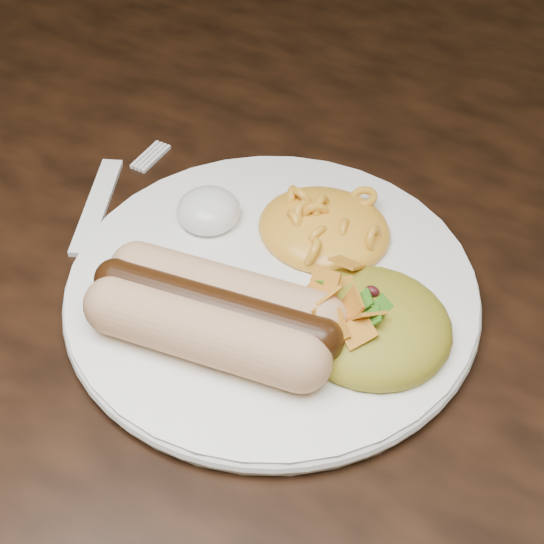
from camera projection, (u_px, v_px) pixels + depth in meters
The scene contains 7 objects.
table at pixel (372, 285), 0.66m from camera, with size 1.60×0.90×0.75m.
plate at pixel (272, 290), 0.52m from camera, with size 0.26×0.26×0.01m, color white.
hotdog at pixel (215, 312), 0.48m from camera, with size 0.13×0.08×0.03m.
mac_and_cheese at pixel (325, 214), 0.54m from camera, with size 0.09×0.08×0.03m, color yellow.
sour_cream at pixel (208, 205), 0.55m from camera, with size 0.04×0.04×0.03m, color silver.
taco_salad at pixel (372, 315), 0.48m from camera, with size 0.10×0.09×0.04m.
fork at pixel (97, 206), 0.59m from camera, with size 0.02×0.16×0.00m, color white.
Camera 1 is at (0.15, -0.44, 1.14)m, focal length 55.00 mm.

